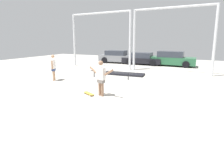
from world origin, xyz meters
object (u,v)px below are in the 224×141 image
object	(u,v)px
parked_car_black	(142,59)
bystander	(53,66)
parked_car_grey	(117,57)
parked_car_green	(172,59)
skateboarder	(101,77)
manual_pad	(124,74)
skateboard	(89,93)
grind_rail	(111,73)

from	to	relation	value
parked_car_black	bystander	distance (m)	10.56
parked_car_grey	parked_car_green	bearing A→B (deg)	-1.89
bystander	skateboarder	bearing A→B (deg)	-138.11
manual_pad	bystander	xyz separation A→B (m)	(-3.39, -3.82, 0.87)
skateboard	parked_car_grey	distance (m)	12.20
skateboarder	grind_rail	size ratio (longest dim) A/B	0.55
skateboarder	grind_rail	bearing A→B (deg)	123.80
manual_pad	bystander	world-z (taller)	bystander
bystander	parked_car_grey	bearing A→B (deg)	-30.08
skateboarder	skateboard	bearing A→B (deg)	-155.45
grind_rail	parked_car_black	world-z (taller)	parked_car_black
manual_pad	skateboarder	bearing A→B (deg)	-79.44
parked_car_grey	parked_car_black	xyz separation A→B (m)	(2.93, 0.09, -0.08)
grind_rail	bystander	distance (m)	3.82
parked_car_black	bystander	bearing A→B (deg)	-107.93
skateboarder	parked_car_black	distance (m)	11.66
skateboard	parked_car_grey	size ratio (longest dim) A/B	0.18
skateboarder	parked_car_green	size ratio (longest dim) A/B	0.38
parked_car_grey	manual_pad	bearing A→B (deg)	-66.23
parked_car_green	skateboard	bearing A→B (deg)	-100.51
skateboarder	skateboard	xyz separation A→B (m)	(-0.63, -0.12, -0.87)
skateboard	parked_car_black	xyz separation A→B (m)	(-0.80, 11.69, 0.56)
skateboarder	parked_car_black	world-z (taller)	skateboarder
parked_car_grey	parked_car_green	xyz separation A→B (m)	(6.04, 0.30, 0.02)
skateboard	parked_car_green	distance (m)	12.13
bystander	skateboard	bearing A→B (deg)	-142.45
manual_pad	parked_car_grey	size ratio (longest dim) A/B	0.73
parked_car_black	parked_car_green	xyz separation A→B (m)	(3.10, 0.21, 0.10)
parked_car_grey	bystander	size ratio (longest dim) A/B	2.50
skateboard	bystander	bearing A→B (deg)	-177.14
skateboard	manual_pad	bearing A→B (deg)	119.04
skateboarder	manual_pad	world-z (taller)	skateboarder
manual_pad	parked_car_green	size ratio (longest dim) A/B	0.69
skateboard	parked_car_black	size ratio (longest dim) A/B	0.18
parked_car_green	bystander	xyz separation A→B (m)	(-6.05, -10.35, 0.22)
skateboard	bystander	world-z (taller)	bystander
manual_pad	parked_car_black	xyz separation A→B (m)	(-0.45, 6.32, 0.56)
grind_rail	parked_car_black	distance (m)	7.92
parked_car_grey	bystander	bearing A→B (deg)	-94.79
skateboard	parked_car_grey	world-z (taller)	parked_car_grey
parked_car_black	bystander	size ratio (longest dim) A/B	2.48
skateboarder	parked_car_green	xyz separation A→B (m)	(1.68, 11.78, -0.22)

